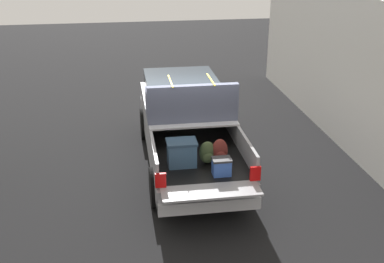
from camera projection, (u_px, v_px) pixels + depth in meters
The scene contains 3 objects.
ground_plane at pixel (188, 164), 11.63m from camera, with size 40.00×40.00×0.00m, color black.
pickup_truck at pixel (186, 122), 11.58m from camera, with size 6.05×2.06×2.23m.
building_facade at pixel (334, 62), 13.01m from camera, with size 10.64×0.36×3.83m, color white.
Camera 1 is at (-10.33, 1.48, 5.19)m, focal length 45.33 mm.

